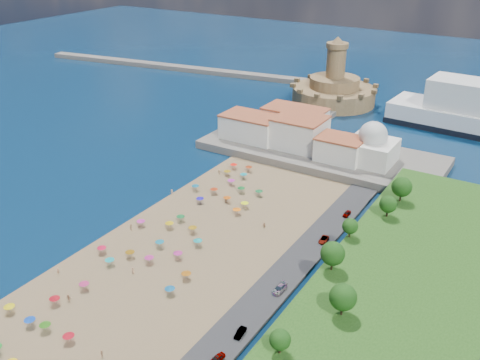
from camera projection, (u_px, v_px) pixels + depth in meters
The scene contains 11 objects.
ground at pixel (182, 235), 150.72m from camera, with size 700.00×700.00×0.00m, color #071938.
terrace at pixel (320, 153), 201.44m from camera, with size 90.00×36.00×3.00m, color #59544C.
jetty at pixel (307, 118), 238.89m from camera, with size 18.00×70.00×2.40m, color #59544C.
breakwater at pixel (190, 69), 319.87m from camera, with size 200.00×7.00×2.60m, color #59544C.
waterfront_buildings at pixel (291, 130), 205.37m from camera, with size 57.00×29.00×11.00m.
domed_building at pixel (372, 146), 187.21m from camera, with size 16.00×16.00×15.00m.
fortress at pixel (334, 90), 259.59m from camera, with size 40.00×40.00×32.40m.
beach_parasols at pixel (162, 236), 145.98m from camera, with size 29.74×110.08×2.20m.
beachgoers at pixel (155, 237), 147.45m from camera, with size 37.22×95.80×1.87m.
parked_cars at pixel (291, 276), 130.53m from camera, with size 2.38×73.32×1.45m.
hillside_trees at pixel (331, 271), 117.50m from camera, with size 15.97×108.99×7.56m.
Camera 1 is at (82.00, -101.50, 78.77)m, focal length 40.00 mm.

